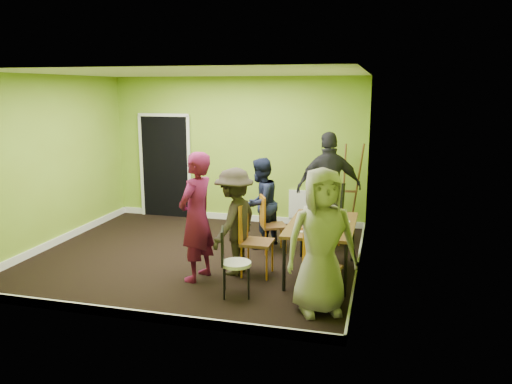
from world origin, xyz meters
The scene contains 28 objects.
ground centered at (0.00, 0.00, 0.00)m, with size 5.00×5.00×0.00m, color black.
room_walls centered at (-0.02, 0.04, 0.99)m, with size 5.04×4.54×2.82m.
dining_table centered at (1.99, -0.31, 0.70)m, with size 0.90×1.50×0.75m.
chair_left_far centered at (1.05, 0.49, 0.52)m, with size 0.51×0.50×0.92m.
chair_left_near centered at (1.04, -0.53, 0.57)m, with size 0.43×0.42×1.02m.
chair_back_end centered at (1.94, 1.11, 0.74)m, with size 0.50×0.57×1.05m.
chair_front_end centered at (2.10, -1.29, 0.52)m, with size 0.48×0.48×0.93m.
chair_bentwood centered at (0.98, -1.29, 0.48)m, with size 0.43×0.42×0.87m.
easel centered at (2.12, 1.85, 0.82)m, with size 0.66×0.62×1.66m.
plate_near_left centered at (1.71, 0.01, 0.76)m, with size 0.23×0.23×0.01m, color white.
plate_near_right centered at (1.80, -0.73, 0.76)m, with size 0.24×0.24×0.01m, color white.
plate_far_back centered at (2.00, 0.16, 0.76)m, with size 0.23×0.23×0.01m, color white.
plate_far_front centered at (2.00, -0.92, 0.76)m, with size 0.22×0.22×0.01m, color white.
plate_wall_back centered at (2.25, -0.17, 0.76)m, with size 0.24×0.24×0.01m, color white.
plate_wall_front centered at (2.24, -0.45, 0.76)m, with size 0.26×0.26×0.01m, color white.
thermos centered at (2.03, -0.25, 0.86)m, with size 0.07×0.07×0.23m, color white.
blue_bottle centered at (2.14, -0.69, 0.84)m, with size 0.07×0.07×0.18m, color blue.
orange_bottle centered at (1.90, -0.19, 0.79)m, with size 0.04×0.04×0.08m, color #C67112.
glass_mid centered at (1.81, -0.17, 0.80)m, with size 0.07×0.07×0.10m, color black.
glass_back centered at (2.17, 0.05, 0.80)m, with size 0.07×0.07×0.10m, color black.
glass_front centered at (2.02, -0.75, 0.80)m, with size 0.06×0.06×0.10m, color black.
cup_a centered at (1.79, -0.45, 0.80)m, with size 0.12×0.12×0.09m, color white.
cup_b centered at (2.15, -0.23, 0.79)m, with size 0.09×0.09×0.08m, color white.
person_standing centered at (0.37, -0.88, 0.88)m, with size 0.64×0.42×1.76m, color #5E1037.
person_left_far centered at (0.86, 0.71, 0.74)m, with size 0.72×0.56×1.48m, color #151B36.
person_left_near centered at (0.79, -0.53, 0.76)m, with size 0.98×0.56×1.51m, color #2B251D.
person_back_end centered at (1.91, 1.27, 0.94)m, with size 1.10×0.46×1.88m, color black.
person_front_end centered at (2.13, -1.48, 0.86)m, with size 0.84×0.55×1.72m, color gray.
Camera 1 is at (2.78, -6.98, 2.59)m, focal length 35.00 mm.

